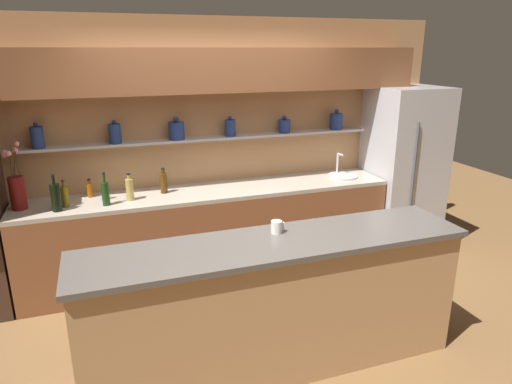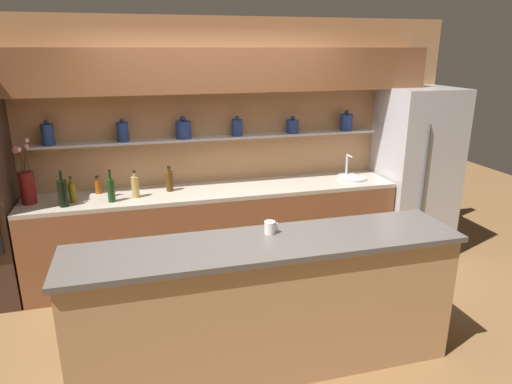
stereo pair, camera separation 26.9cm
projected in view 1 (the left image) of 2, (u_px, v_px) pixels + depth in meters
The scene contains 15 objects.
ground_plane at pixel (258, 336), 3.80m from camera, with size 12.00×12.00×0.00m, color brown.
back_wall_unit at pixel (208, 124), 4.71m from camera, with size 5.20×0.44×2.60m.
back_counter_unit at pixel (213, 232), 4.76m from camera, with size 3.74×0.62×0.92m.
island_counter at pixel (275, 305), 3.31m from camera, with size 2.79×0.61×1.02m.
refrigerator at pixel (403, 170), 5.29m from camera, with size 0.77×0.73×1.89m.
flower_vase at pixel (17, 188), 4.02m from camera, with size 0.16×0.17×0.62m.
sink_fixture at pixel (342, 175), 5.10m from camera, with size 0.34×0.34×0.25m.
bottle_spirit_0 at pixel (164, 183), 4.50m from camera, with size 0.07×0.07×0.26m.
bottle_spirit_1 at pixel (130, 189), 4.28m from camera, with size 0.07×0.07×0.26m.
bottle_sauce_2 at pixel (90, 190), 4.38m from camera, with size 0.06×0.06×0.18m.
bottle_sauce_3 at pixel (104, 192), 4.31m from camera, with size 0.05×0.05×0.18m.
bottle_wine_4 at pixel (106, 193), 4.14m from camera, with size 0.07×0.07×0.31m.
bottle_oil_5 at pixel (65, 196), 4.11m from camera, with size 0.06×0.06×0.25m.
bottle_wine_6 at pixel (56, 197), 3.99m from camera, with size 0.08×0.08×0.34m.
coffee_mug at pixel (277, 227), 3.28m from camera, with size 0.10×0.08×0.09m.
Camera 1 is at (-1.09, -3.07, 2.29)m, focal length 32.00 mm.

